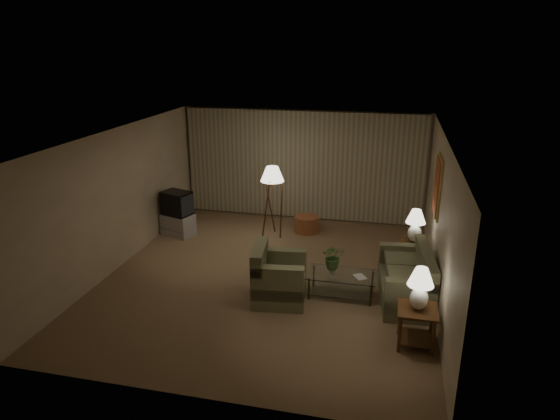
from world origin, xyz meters
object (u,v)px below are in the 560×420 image
Objects in this scene: side_table_near at (417,320)px; floor_lamp at (272,200)px; crt_tv at (177,203)px; table_lamp_near at (420,285)px; vase at (333,269)px; tv_cabinet at (178,225)px; ottoman at (306,224)px; sofa at (405,281)px; armchair at (279,279)px; coffee_table at (341,281)px; table_lamp_far at (415,223)px; side_table_far at (413,251)px.

floor_lamp is at bearing 129.38° from side_table_near.
crt_tv is at bearing -167.86° from floor_lamp.
vase is (-1.38, 1.25, -0.49)m from table_lamp_near.
floor_lamp is (2.12, 0.46, 0.08)m from crt_tv.
table_lamp_near is 1.93m from vase.
table_lamp_near is at bearing -42.15° from vase.
floor_lamp is (2.12, 0.46, 0.60)m from tv_cabinet.
floor_lamp is 1.06m from ottoman.
side_table_near is at bearing -13.65° from tv_cabinet.
floor_lamp is (-2.93, 2.40, 0.49)m from sofa.
sofa is 3.59m from ottoman.
side_table_near is 0.93× the size of table_lamp_near.
armchair is 0.96× the size of coffee_table.
table_lamp_far is at bearing -59.96° from armchair.
armchair is 1.09m from coffee_table.
table_lamp_near is at bearing -13.65° from crt_tv.
table_lamp_far is 0.40× the size of floor_lamp.
side_table_near reaches higher than ottoman.
vase is at bearing -71.38° from ottoman.
coffee_table is (1.02, 0.37, -0.11)m from armchair.
armchair reaches higher than coffee_table.
side_table_far is 5.25m from tv_cabinet.
armchair is 2.42m from side_table_near.
armchair is at bearing -88.05° from ottoman.
armchair is at bearing -73.92° from floor_lamp.
table_lamp_near is at bearing 90.00° from side_table_near.
table_lamp_near is (0.15, -1.35, 0.62)m from sofa.
tv_cabinet is (-5.20, 3.30, -0.73)m from table_lamp_near.
coffee_table is (-1.23, -1.35, -0.70)m from table_lamp_far.
crt_tv is 4.85× the size of vase.
crt_tv is (-3.97, 2.05, 0.49)m from coffee_table.
sofa is 1.09m from coffee_table.
table_lamp_far is at bearing 47.64° from coffee_table.
coffee_table is at bearing -132.36° from table_lamp_far.
table_lamp_far is at bearing 90.00° from table_lamp_near.
ottoman is (0.72, 0.42, -0.66)m from floor_lamp.
floor_lamp is 2.89× the size of ottoman.
floor_lamp reaches higher than side_table_far.
floor_lamp reaches higher than armchair.
side_table_far is 1.93m from vase.
side_table_near is 2.66m from table_lamp_far.
side_table_far is at bearing 47.64° from coffee_table.
ottoman is at bearing 111.22° from coffee_table.
crt_tv is at bearing 152.72° from coffee_table.
table_lamp_far reaches higher than sofa.
floor_lamp is (-3.08, 1.15, -0.13)m from table_lamp_far.
tv_cabinet is 0.52m from crt_tv.
ottoman is (-2.36, 1.57, -0.21)m from side_table_far.
table_lamp_far is at bearing 180.00° from side_table_far.
table_lamp_near reaches higher than sofa.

